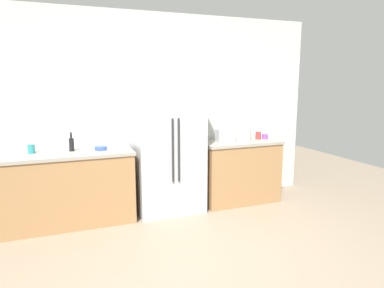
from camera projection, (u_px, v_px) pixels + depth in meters
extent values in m
plane|color=gray|center=(205.00, 267.00, 3.34)|extent=(9.91, 9.91, 0.00)
cube|color=silver|center=(151.00, 111.00, 4.90)|extent=(4.95, 0.10, 2.69)
cube|color=#9E7247|center=(69.00, 190.00, 4.32)|extent=(1.55, 0.62, 0.87)
cube|color=gray|center=(67.00, 154.00, 4.23)|extent=(1.58, 0.65, 0.04)
cube|color=#9E7247|center=(238.00, 172.00, 5.16)|extent=(1.13, 0.62, 0.87)
cube|color=gray|center=(239.00, 142.00, 5.08)|extent=(1.16, 0.65, 0.04)
cube|color=#B7BABF|center=(168.00, 146.00, 4.68)|extent=(0.89, 0.62, 1.81)
cylinder|color=#262628|center=(173.00, 151.00, 4.36)|extent=(0.02, 0.02, 0.81)
cylinder|color=#262628|center=(179.00, 150.00, 4.39)|extent=(0.02, 0.02, 0.81)
cube|color=silver|center=(225.00, 136.00, 4.95)|extent=(0.24, 0.15, 0.18)
cylinder|color=silver|center=(244.00, 133.00, 5.10)|extent=(0.22, 0.22, 0.20)
sphere|color=silver|center=(244.00, 126.00, 5.09)|extent=(0.20, 0.20, 0.20)
cylinder|color=black|center=(72.00, 145.00, 4.30)|extent=(0.06, 0.06, 0.16)
cylinder|color=black|center=(71.00, 136.00, 4.28)|extent=(0.03, 0.03, 0.06)
cylinder|color=#333338|center=(71.00, 133.00, 4.27)|extent=(0.03, 0.03, 0.02)
cylinder|color=purple|center=(265.00, 136.00, 5.22)|extent=(0.08, 0.08, 0.07)
cylinder|color=teal|center=(31.00, 149.00, 4.16)|extent=(0.08, 0.08, 0.11)
cylinder|color=red|center=(258.00, 135.00, 5.20)|extent=(0.08, 0.08, 0.11)
cylinder|color=blue|center=(101.00, 148.00, 4.37)|extent=(0.15, 0.15, 0.05)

